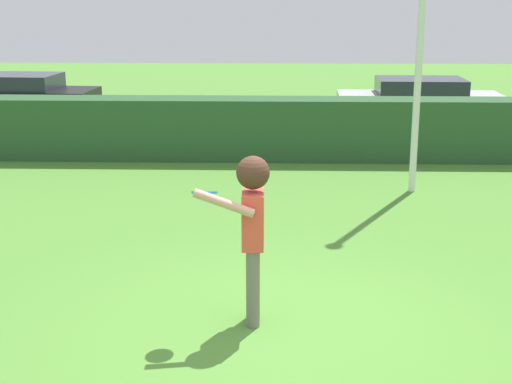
{
  "coord_description": "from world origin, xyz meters",
  "views": [
    {
      "loc": [
        0.02,
        -6.97,
        3.34
      ],
      "look_at": [
        -0.23,
        1.1,
        1.15
      ],
      "focal_mm": 51.31,
      "sensor_mm": 36.0,
      "label": 1
    }
  ],
  "objects_px": {
    "frisbee": "(204,192)",
    "parked_car_black": "(18,95)",
    "parked_car_silver": "(420,100)",
    "person": "(252,219)"
  },
  "relations": [
    {
      "from": "frisbee",
      "to": "parked_car_silver",
      "type": "height_order",
      "value": "frisbee"
    },
    {
      "from": "parked_car_silver",
      "to": "parked_car_black",
      "type": "bearing_deg",
      "value": 176.22
    },
    {
      "from": "person",
      "to": "parked_car_black",
      "type": "height_order",
      "value": "person"
    },
    {
      "from": "parked_car_black",
      "to": "frisbee",
      "type": "bearing_deg",
      "value": -63.31
    },
    {
      "from": "person",
      "to": "parked_car_silver",
      "type": "bearing_deg",
      "value": 71.82
    },
    {
      "from": "frisbee",
      "to": "parked_car_black",
      "type": "distance_m",
      "value": 14.23
    },
    {
      "from": "parked_car_black",
      "to": "parked_car_silver",
      "type": "xyz_separation_m",
      "value": [
        10.78,
        -0.71,
        0.0
      ]
    },
    {
      "from": "parked_car_silver",
      "to": "person",
      "type": "bearing_deg",
      "value": -108.18
    },
    {
      "from": "frisbee",
      "to": "parked_car_silver",
      "type": "bearing_deg",
      "value": 69.86
    },
    {
      "from": "person",
      "to": "parked_car_silver",
      "type": "xyz_separation_m",
      "value": [
        3.92,
        11.94,
        -0.45
      ]
    }
  ]
}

